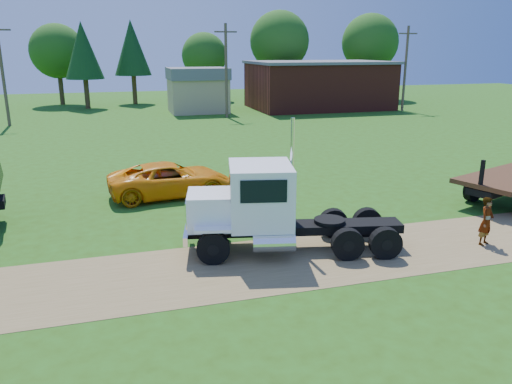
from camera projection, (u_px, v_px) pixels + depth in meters
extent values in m
plane|color=#294C10|center=(291.00, 261.00, 16.22)|extent=(140.00, 140.00, 0.00)
cube|color=brown|center=(291.00, 261.00, 16.22)|extent=(120.00, 4.20, 0.01)
cube|color=black|center=(296.00, 228.00, 17.02)|extent=(7.30, 2.41, 0.29)
cylinder|color=black|center=(213.00, 248.00, 15.89)|extent=(1.11, 0.55, 1.07)
cylinder|color=black|center=(213.00, 248.00, 15.89)|extent=(0.44, 0.43, 0.37)
cylinder|color=black|center=(214.00, 226.00, 17.88)|extent=(1.11, 0.55, 1.07)
cylinder|color=black|center=(214.00, 226.00, 17.88)|extent=(0.44, 0.43, 0.37)
cylinder|color=black|center=(348.00, 244.00, 16.20)|extent=(1.11, 0.55, 1.07)
cylinder|color=black|center=(348.00, 244.00, 16.20)|extent=(0.44, 0.43, 0.37)
cylinder|color=black|center=(333.00, 223.00, 18.19)|extent=(1.11, 0.55, 1.07)
cylinder|color=black|center=(333.00, 223.00, 18.19)|extent=(0.44, 0.43, 0.37)
cylinder|color=black|center=(385.00, 243.00, 16.29)|extent=(1.11, 0.55, 1.07)
cylinder|color=black|center=(385.00, 243.00, 16.29)|extent=(0.44, 0.43, 0.37)
cylinder|color=black|center=(367.00, 222.00, 18.28)|extent=(1.11, 0.55, 1.07)
cylinder|color=black|center=(367.00, 222.00, 18.28)|extent=(0.44, 0.43, 0.37)
cube|color=white|center=(214.00, 209.00, 16.62)|extent=(2.05, 1.97, 1.16)
cube|color=white|center=(188.00, 211.00, 16.57)|extent=(0.38, 1.44, 0.97)
cube|color=white|center=(187.00, 230.00, 16.75)|extent=(0.61, 2.21, 0.29)
cube|color=white|center=(260.00, 194.00, 16.60)|extent=(2.47, 2.70, 2.03)
cube|color=black|center=(230.00, 182.00, 16.40)|extent=(0.45, 1.90, 0.82)
cube|color=black|center=(264.00, 191.00, 15.35)|extent=(1.43, 0.34, 0.73)
cube|color=black|center=(258.00, 173.00, 17.60)|extent=(1.43, 0.34, 0.73)
cube|color=white|center=(213.00, 230.00, 15.72)|extent=(1.23, 0.67, 0.10)
cube|color=white|center=(213.00, 209.00, 17.70)|extent=(1.23, 0.67, 0.10)
cylinder|color=white|center=(274.00, 243.00, 15.91)|extent=(1.45, 0.85, 0.58)
cylinder|color=white|center=(291.00, 183.00, 17.12)|extent=(0.16, 0.16, 4.46)
cylinder|color=black|center=(330.00, 221.00, 17.04)|extent=(1.26, 1.26, 0.12)
imported|color=orange|center=(171.00, 179.00, 23.22)|extent=(5.90, 3.13, 1.58)
cylinder|color=black|center=(473.00, 189.00, 22.48)|extent=(1.17, 0.70, 1.13)
cube|color=black|center=(482.00, 174.00, 20.35)|extent=(0.17, 0.17, 1.13)
imported|color=#999999|center=(486.00, 221.00, 17.37)|extent=(0.75, 0.64, 1.73)
imported|color=#999999|center=(284.00, 199.00, 20.29)|extent=(0.89, 0.77, 1.56)
cube|color=maroon|center=(318.00, 86.00, 57.27)|extent=(15.00, 10.00, 5.00)
cube|color=slate|center=(319.00, 62.00, 56.54)|extent=(15.40, 10.40, 0.30)
cube|color=tan|center=(198.00, 95.00, 53.69)|extent=(6.00, 5.00, 3.60)
cube|color=slate|center=(197.00, 73.00, 53.05)|extent=(6.20, 5.40, 1.20)
cylinder|color=brown|center=(3.00, 74.00, 43.47)|extent=(0.28, 0.28, 9.00)
cylinder|color=brown|center=(226.00, 71.00, 48.87)|extent=(0.28, 0.28, 9.00)
cube|color=brown|center=(226.00, 32.00, 47.84)|extent=(2.20, 0.14, 0.14)
cylinder|color=brown|center=(405.00, 69.00, 54.26)|extent=(0.28, 0.28, 9.00)
cube|color=brown|center=(408.00, 33.00, 53.24)|extent=(2.20, 0.14, 0.14)
cylinder|color=#382A17|center=(61.00, 90.00, 61.17)|extent=(0.56, 0.56, 3.43)
sphere|color=#234F13|center=(57.00, 51.00, 59.89)|extent=(6.46, 6.46, 6.46)
cylinder|color=#382A17|center=(135.00, 89.00, 62.01)|extent=(0.56, 0.56, 3.54)
cone|color=black|center=(132.00, 48.00, 60.63)|extent=(4.44, 4.44, 6.57)
cylinder|color=#382A17|center=(205.00, 88.00, 66.43)|extent=(0.56, 0.56, 3.12)
sphere|color=#234F13|center=(204.00, 55.00, 65.26)|extent=(5.88, 5.88, 5.88)
cylinder|color=#382A17|center=(279.00, 84.00, 66.79)|extent=(0.56, 0.56, 4.10)
sphere|color=#234F13|center=(279.00, 41.00, 65.25)|extent=(7.74, 7.74, 7.74)
cylinder|color=#382A17|center=(367.00, 84.00, 68.49)|extent=(0.56, 0.56, 4.01)
sphere|color=#234F13|center=(370.00, 42.00, 66.99)|extent=(7.56, 7.56, 7.56)
cylinder|color=#382A17|center=(87.00, 94.00, 57.08)|extent=(0.56, 0.56, 3.38)
cone|color=black|center=(83.00, 50.00, 55.75)|extent=(4.25, 4.25, 6.28)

